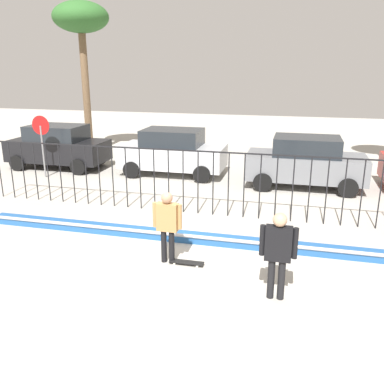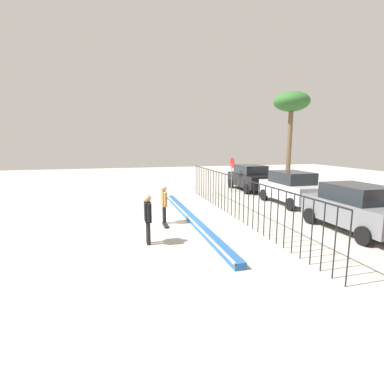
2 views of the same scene
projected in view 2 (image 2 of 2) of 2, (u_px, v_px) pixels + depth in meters
The scene contains 11 objects.
ground_plane at pixel (174, 222), 13.22m from camera, with size 60.00×60.00×0.00m, color #ADA89E.
bowl_coping_ledge at pixel (191, 218), 13.40m from camera, with size 11.00×0.40×0.27m.
perimeter_fence at pixel (236, 193), 13.75m from camera, with size 14.04×0.04×1.97m.
skateboarder at pixel (164, 201), 12.83m from camera, with size 0.68×0.26×1.69m.
skateboard at pixel (165, 225), 12.55m from camera, with size 0.80×0.20×0.07m.
camera_operator at pixel (148, 215), 10.19m from camera, with size 0.72×0.27×1.77m.
parked_car_black at pixel (250, 177), 21.92m from camera, with size 4.30×2.12×1.90m.
parked_car_silver at pixel (291, 188), 16.91m from camera, with size 4.30×2.12×1.90m.
parked_car_gray at pixel (355, 208), 11.69m from camera, with size 4.30×2.12×1.90m.
stop_sign at pixel (232, 170), 21.11m from camera, with size 0.76×0.07×2.50m.
palm_tree_short at pixel (291, 105), 22.06m from camera, with size 2.68×2.68×7.35m.
Camera 2 is at (12.60, -2.46, 3.54)m, focal length 27.36 mm.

